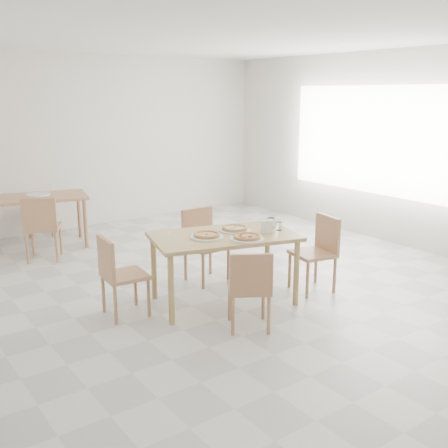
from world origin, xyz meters
TOP-DOWN VIEW (x-y plane):
  - room at (2.98, 0.30)m, footprint 7.28×7.00m
  - main_table at (-0.40, -0.54)m, footprint 1.66×1.20m
  - chair_south at (-0.62, -1.25)m, footprint 0.54×0.54m
  - chair_north at (-0.20, 0.18)m, footprint 0.44×0.44m
  - chair_west at (-1.48, -0.22)m, footprint 0.44×0.44m
  - chair_east at (0.69, -0.86)m, footprint 0.49×0.49m
  - plate_margherita at (-0.62, -0.53)m, footprint 0.34×0.34m
  - plate_mushroom at (-0.22, -0.49)m, footprint 0.34×0.34m
  - plate_pepperoni at (-0.33, -0.83)m, footprint 0.34×0.34m
  - pizza_margherita at (-0.62, -0.53)m, footprint 0.30×0.30m
  - pizza_mushroom at (-0.22, -0.49)m, footprint 0.28×0.28m
  - pizza_pepperoni at (-0.33, -0.83)m, footprint 0.36×0.36m
  - tumbler_a at (0.19, -0.60)m, footprint 0.08×0.08m
  - tumbler_b at (0.19, -0.73)m, footprint 0.07×0.07m
  - napkin_holder at (-0.01, -0.76)m, footprint 0.14×0.10m
  - fork_a at (0.05, -0.71)m, footprint 0.03×0.19m
  - fork_b at (-0.85, -0.16)m, footprint 0.12×0.16m
  - second_table at (-1.34, 2.74)m, footprint 1.49×1.05m
  - chair_back_s at (-1.53, 2.02)m, footprint 0.58×0.58m
  - chair_back_n at (-1.12, 3.48)m, footprint 0.49×0.49m
  - plate_empty at (-1.31, 2.80)m, footprint 0.33×0.33m

SIDE VIEW (x-z plane):
  - chair_back_n at x=-1.12m, z-range 0.06..0.85m
  - chair_south at x=-0.62m, z-range 0.06..0.85m
  - chair_west at x=-1.48m, z-range 0.07..0.89m
  - chair_east at x=0.69m, z-range 0.07..0.92m
  - chair_north at x=-0.20m, z-range 0.07..0.93m
  - chair_back_s at x=-1.53m, z-range 0.07..0.95m
  - second_table at x=-1.34m, z-range 0.28..1.03m
  - main_table at x=-0.40m, z-range 0.29..1.04m
  - fork_a at x=0.05m, z-range 0.75..0.76m
  - fork_b at x=-0.85m, z-range 0.75..0.76m
  - plate_margherita at x=-0.62m, z-range 0.75..0.77m
  - plate_mushroom at x=-0.22m, z-range 0.75..0.77m
  - plate_pepperoni at x=-0.33m, z-range 0.75..0.77m
  - plate_empty at x=-1.31m, z-range 0.75..0.77m
  - pizza_margherita at x=-0.62m, z-range 0.76..0.80m
  - pizza_mushroom at x=-0.22m, z-range 0.76..0.80m
  - pizza_pepperoni at x=-0.33m, z-range 0.77..0.80m
  - tumbler_b at x=0.19m, z-range 0.75..0.84m
  - tumbler_a at x=0.19m, z-range 0.75..0.86m
  - napkin_holder at x=-0.01m, z-range 0.75..0.89m
  - room at x=2.98m, z-range -2.00..5.00m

